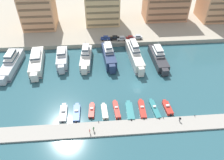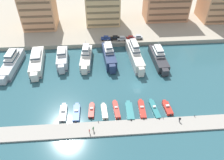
{
  "view_description": "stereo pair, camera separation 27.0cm",
  "coord_description": "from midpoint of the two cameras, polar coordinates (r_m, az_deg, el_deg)",
  "views": [
    {
      "loc": [
        -13.38,
        -56.23,
        50.92
      ],
      "look_at": [
        -8.93,
        0.83,
        2.5
      ],
      "focal_mm": 35.0,
      "sensor_mm": 36.0,
      "label": 1
    },
    {
      "loc": [
        -13.11,
        -56.25,
        50.92
      ],
      "look_at": [
        -8.93,
        0.83,
        2.5
      ],
      "focal_mm": 35.0,
      "sensor_mm": 36.0,
      "label": 2
    }
  ],
  "objects": [
    {
      "name": "bollard_east_mid",
      "position": [
        67.11,
        13.15,
        -9.5
      ],
      "size": [
        0.2,
        0.2,
        0.61
      ],
      "color": "#2D2D33",
      "rests_on": "pier_dock"
    },
    {
      "name": "car_silver_center",
      "position": [
        99.99,
        6.65,
        11.18
      ],
      "size": [
        4.17,
        2.05,
        1.8
      ],
      "color": "#B7BCC1",
      "rests_on": "quay_promenade"
    },
    {
      "name": "yacht_ivory_center_right",
      "position": [
        87.58,
        5.8,
        6.64
      ],
      "size": [
        5.12,
        22.16,
        9.19
      ],
      "color": "silver",
      "rests_on": "ground"
    },
    {
      "name": "motorboat_red_far_right",
      "position": [
        70.52,
        14.17,
        -7.02
      ],
      "size": [
        2.37,
        6.42,
        1.57
      ],
      "color": "red",
      "rests_on": "ground"
    },
    {
      "name": "bollard_west",
      "position": [
        64.57,
        -3.66,
        -10.74
      ],
      "size": [
        0.2,
        0.2,
        0.61
      ],
      "color": "#2D2D33",
      "rests_on": "pier_dock"
    },
    {
      "name": "pedestrian_far_side",
      "position": [
        61.91,
        -5.98,
        -13.07
      ],
      "size": [
        0.23,
        0.64,
        1.65
      ],
      "color": "#7A6B56",
      "rests_on": "pier_dock"
    },
    {
      "name": "pier_dock",
      "position": [
        64.95,
        9.25,
        -11.79
      ],
      "size": [
        120.0,
        5.16,
        0.51
      ],
      "primitive_type": "cube",
      "color": "#A8A399",
      "rests_on": "ground"
    },
    {
      "name": "motorboat_teal_right",
      "position": [
        69.5,
        10.96,
        -7.39
      ],
      "size": [
        2.45,
        8.51,
        1.27
      ],
      "color": "teal",
      "rests_on": "ground"
    },
    {
      "name": "yacht_silver_mid_left",
      "position": [
        87.99,
        -13.0,
        5.52
      ],
      "size": [
        4.68,
        15.32,
        7.25
      ],
      "color": "silver",
      "rests_on": "ground"
    },
    {
      "name": "yacht_ivory_center_left",
      "position": [
        87.14,
        -6.91,
        5.99
      ],
      "size": [
        4.86,
        17.24,
        8.17
      ],
      "color": "silver",
      "rests_on": "ground"
    },
    {
      "name": "car_white_mid_left",
      "position": [
        98.25,
        2.47,
        10.86
      ],
      "size": [
        4.11,
        1.94,
        1.8
      ],
      "color": "white",
      "rests_on": "quay_promenade"
    },
    {
      "name": "yacht_navy_center",
      "position": [
        87.01,
        -0.92,
        6.45
      ],
      "size": [
        5.36,
        18.12,
        8.54
      ],
      "color": "navy",
      "rests_on": "ground"
    },
    {
      "name": "bollard_west_mid",
      "position": [
        65.15,
        4.93,
        -10.22
      ],
      "size": [
        0.2,
        0.2,
        0.61
      ],
      "color": "#2D2D33",
      "rests_on": "pier_dock"
    },
    {
      "name": "motorboat_red_center",
      "position": [
        67.81,
        1.06,
        -7.74
      ],
      "size": [
        2.06,
        7.64,
        1.47
      ],
      "color": "red",
      "rests_on": "ground"
    },
    {
      "name": "bollard_east",
      "position": [
        70.32,
        20.74,
        -8.66
      ],
      "size": [
        0.2,
        0.2,
        0.61
      ],
      "color": "#2D2D33",
      "rests_on": "pier_dock"
    },
    {
      "name": "car_red_center_left",
      "position": [
        98.75,
        4.71,
        10.92
      ],
      "size": [
        4.15,
        2.02,
        1.8
      ],
      "color": "red",
      "rests_on": "quay_promenade"
    },
    {
      "name": "car_blue_far_left",
      "position": [
        98.37,
        -1.79,
        10.92
      ],
      "size": [
        4.2,
        2.13,
        1.8
      ],
      "color": "#28428E",
      "rests_on": "quay_promenade"
    },
    {
      "name": "motorboat_red_mid_left",
      "position": [
        68.04,
        -5.44,
        -7.92
      ],
      "size": [
        1.99,
        6.47,
        1.32
      ],
      "color": "red",
      "rests_on": "ground"
    },
    {
      "name": "motorboat_teal_center_right",
      "position": [
        67.93,
        4.54,
        -7.99
      ],
      "size": [
        2.26,
        8.12,
        0.85
      ],
      "color": "teal",
      "rests_on": "ground"
    },
    {
      "name": "yacht_charcoal_mid_right",
      "position": [
        88.82,
        11.92,
        5.88
      ],
      "size": [
        4.98,
        19.25,
        7.44
      ],
      "color": "#333338",
      "rests_on": "ground"
    },
    {
      "name": "motorboat_grey_far_left",
      "position": [
        68.68,
        -12.68,
        -8.4
      ],
      "size": [
        2.28,
        7.65,
        1.33
      ],
      "color": "#9EA3A8",
      "rests_on": "ground"
    },
    {
      "name": "yacht_ivory_left",
      "position": [
        89.21,
        -19.17,
        4.54
      ],
      "size": [
        6.08,
        20.13,
        6.79
      ],
      "color": "silver",
      "rests_on": "ground"
    },
    {
      "name": "motorboat_red_mid_right",
      "position": [
        68.58,
        7.75,
        -7.55
      ],
      "size": [
        2.09,
        8.08,
        1.41
      ],
      "color": "red",
      "rests_on": "ground"
    },
    {
      "name": "car_black_left",
      "position": [
        98.5,
        0.63,
        10.98
      ],
      "size": [
        4.15,
        2.02,
        1.8
      ],
      "color": "black",
      "rests_on": "quay_promenade"
    },
    {
      "name": "apartment_block_mid_left",
      "position": [
        118.75,
        13.9,
        19.68
      ],
      "size": [
        21.61,
        12.58,
        20.95
      ],
      "color": "tan",
      "rests_on": "quay_promenade"
    },
    {
      "name": "pedestrian_mid_deck",
      "position": [
        62.21,
        -4.97,
        -12.52
      ],
      "size": [
        0.43,
        0.61,
        1.74
      ],
      "color": "#7A6B56",
      "rests_on": "pier_dock"
    },
    {
      "name": "yacht_silver_far_left",
      "position": [
        91.6,
        -24.87,
        3.98
      ],
      "size": [
        5.78,
        20.59,
        7.95
      ],
      "color": "silver",
      "rests_on": "ground"
    },
    {
      "name": "pedestrian_near_edge",
      "position": [
        67.1,
        17.23,
        -9.64
      ],
      "size": [
        0.55,
        0.46,
        1.71
      ],
      "color": "#282D3D",
      "rests_on": "pier_dock"
    },
    {
      "name": "ground_plane",
      "position": [
        77.01,
        6.58,
        -1.48
      ],
      "size": [
        400.0,
        400.0,
        0.0
      ],
      "primitive_type": "plane",
      "color": "#2D5B66"
    },
    {
      "name": "motorboat_cream_center_left",
      "position": [
        67.55,
        -2.08,
        -8.19
      ],
      "size": [
        2.03,
        6.64,
        0.86
      ],
      "color": "beige",
      "rests_on": "ground"
    },
    {
      "name": "quay_promenade",
      "position": [
        128.43,
        1.89,
        17.29
      ],
      "size": [
        180.0,
        70.0,
        1.81
      ],
      "primitive_type": "cube",
      "color": "#ADA38E",
      "rests_on": "ground"
    },
    {
      "name": "apartment_block_far_left",
      "position": [
        112.1,
        -18.9,
        17.53
      ],
      "size": [
        15.32,
        13.17,
        21.01
      ],
      "color": "tan",
      "rests_on": "quay_promenade"
    },
    {
      "name": "motorboat_blue_left",
      "position": [
        67.92,
        -9.35,
        -8.45
      ],
      "size": [
        2.11,
        7.55,
        1.3
      ],
      "color": "#33569E",
      "rests_on": "ground"
    }
  ]
}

